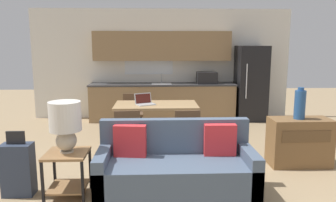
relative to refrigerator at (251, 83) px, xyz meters
name	(u,v)px	position (x,y,z in m)	size (l,w,h in m)	color
ground_plane	(172,202)	(-2.16, -4.24, -0.90)	(20.00, 20.00, 0.00)	#9E8460
wall_back	(162,64)	(-2.16, 0.39, 0.45)	(6.40, 0.07, 2.70)	silver
kitchen_counter	(163,86)	(-2.14, 0.09, -0.06)	(3.52, 0.65, 2.15)	#8E704C
refrigerator	(251,83)	(0.00, 0.00, 0.00)	(0.70, 0.72, 1.80)	black
dining_table	(156,108)	(-2.32, -1.99, -0.20)	(1.49, 0.84, 0.77)	tan
couch	(176,166)	(-2.09, -4.01, -0.55)	(1.90, 0.80, 0.89)	#3D2D1E
side_table	(67,167)	(-3.41, -4.04, -0.52)	(0.49, 0.49, 0.56)	olive
table_lamp	(65,122)	(-3.41, -4.03, 0.03)	(0.38, 0.38, 0.61)	#B2A893
credenza	(299,142)	(-0.14, -3.11, -0.54)	(0.91, 0.44, 0.73)	brown
vase	(300,104)	(-0.18, -3.12, 0.05)	(0.16, 0.16, 0.48)	#234C84
dining_chair_far_left	(133,111)	(-2.80, -1.18, -0.43)	(0.44, 0.44, 0.82)	brown
dining_chair_near_left	(127,131)	(-2.79, -2.74, -0.43)	(0.47, 0.47, 0.82)	brown
dining_chair_near_right	(186,130)	(-1.84, -2.76, -0.43)	(0.44, 0.44, 0.82)	brown
laptop	(145,102)	(-2.53, -2.03, -0.09)	(0.40, 0.37, 0.20)	#B7BABC
suitcase	(18,169)	(-4.02, -3.97, -0.57)	(0.36, 0.22, 0.81)	#2D384C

